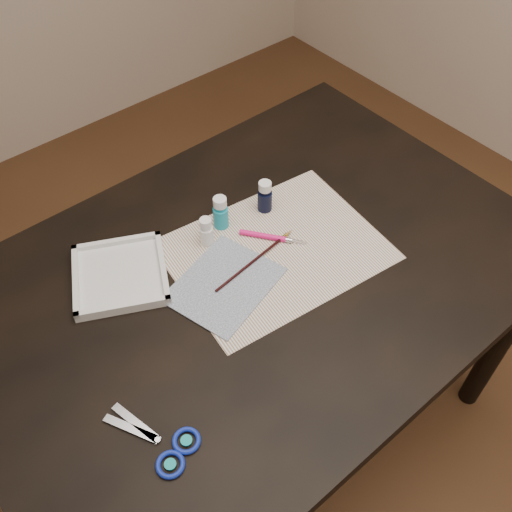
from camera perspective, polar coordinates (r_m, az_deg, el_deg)
ground at (r=1.92m, az=0.00°, el=-16.01°), size 3.50×3.50×0.02m
table at (r=1.58m, az=0.00°, el=-10.13°), size 1.30×0.90×0.75m
paper at (r=1.31m, az=1.97°, el=0.59°), size 0.52×0.42×0.00m
canvas at (r=1.25m, az=-3.19°, el=-2.84°), size 0.27×0.24×0.00m
paint_bottle_white at (r=1.31m, az=-4.99°, el=2.45°), size 0.04×0.04×0.08m
paint_bottle_cyan at (r=1.34m, az=-3.57°, el=4.36°), size 0.04×0.04×0.09m
paint_bottle_navy at (r=1.38m, az=0.89°, el=5.99°), size 0.04×0.04×0.09m
paintbrush at (r=1.28m, az=0.01°, el=-0.28°), size 0.25×0.04×0.01m
craft_knife at (r=1.33m, az=1.78°, el=1.86°), size 0.11×0.14×0.01m
scissors at (r=1.08m, az=-10.83°, el=-17.51°), size 0.18×0.23×0.01m
palette_tray at (r=1.29m, az=-13.43°, el=-1.79°), size 0.27×0.27×0.02m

